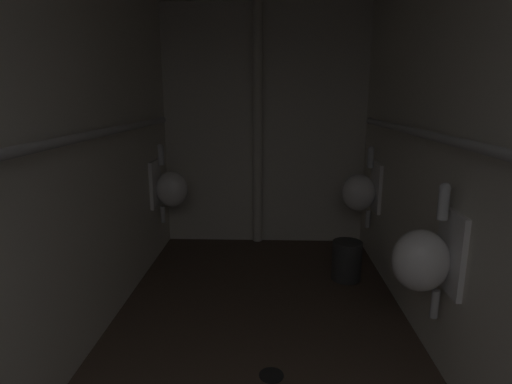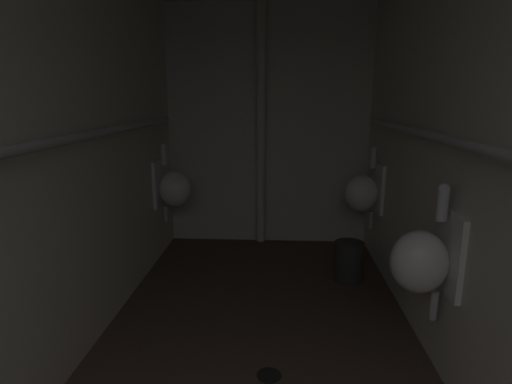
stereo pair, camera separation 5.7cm
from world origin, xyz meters
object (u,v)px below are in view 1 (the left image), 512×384
standpipe_back_wall (258,129)px  floor_drain (271,375)px  urinal_right_mid (425,259)px  urinal_left_mid (170,188)px  urinal_right_far (361,191)px  waste_bin (347,260)px

standpipe_back_wall → floor_drain: standpipe_back_wall is taller
urinal_right_mid → floor_drain: 1.06m
urinal_left_mid → urinal_right_far: same height
urinal_right_mid → waste_bin: 1.35m
urinal_left_mid → floor_drain: 2.11m
standpipe_back_wall → floor_drain: (0.15, -2.17, -1.21)m
urinal_right_mid → urinal_right_far: bearing=90.0°
waste_bin → urinal_right_mid: bearing=-82.2°
urinal_left_mid → waste_bin: size_ratio=2.25×
standpipe_back_wall → waste_bin: 1.58m
urinal_left_mid → urinal_right_far: size_ratio=1.00×
urinal_left_mid → standpipe_back_wall: bearing=27.4°
urinal_left_mid → floor_drain: bearing=-61.1°
urinal_left_mid → floor_drain: urinal_left_mid is taller
standpipe_back_wall → floor_drain: 2.49m
waste_bin → floor_drain: bearing=-116.4°
urinal_left_mid → urinal_right_mid: same height
standpipe_back_wall → urinal_right_far: bearing=-28.0°
urinal_right_mid → waste_bin: bearing=97.8°
urinal_right_mid → waste_bin: urinal_right_mid is taller
waste_bin → urinal_left_mid: bearing=164.1°
urinal_left_mid → urinal_right_far: bearing=-2.8°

